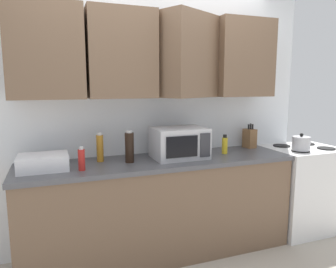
{
  "coord_description": "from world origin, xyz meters",
  "views": [
    {
      "loc": [
        -0.9,
        -2.91,
        1.56
      ],
      "look_at": [
        0.09,
        -0.25,
        1.12
      ],
      "focal_mm": 33.64,
      "sensor_mm": 36.0,
      "label": 1
    }
  ],
  "objects_px": {
    "kettle": "(301,143)",
    "bottle_soy_dark": "(129,147)",
    "bottle_amber_vinegar": "(100,148)",
    "microwave": "(179,143)",
    "knife_block": "(250,138)",
    "bottle_yellow_mustard": "(225,145)",
    "stove_range": "(301,188)",
    "dish_rack": "(43,162)",
    "bottle_red_sauce": "(82,159)"
  },
  "relations": [
    {
      "from": "dish_rack",
      "to": "bottle_yellow_mustard",
      "type": "xyz_separation_m",
      "value": [
        1.65,
        0.01,
        0.03
      ]
    },
    {
      "from": "dish_rack",
      "to": "bottle_soy_dark",
      "type": "distance_m",
      "value": 0.7
    },
    {
      "from": "stove_range",
      "to": "microwave",
      "type": "relative_size",
      "value": 1.9
    },
    {
      "from": "dish_rack",
      "to": "bottle_yellow_mustard",
      "type": "height_order",
      "value": "bottle_yellow_mustard"
    },
    {
      "from": "bottle_amber_vinegar",
      "to": "bottle_soy_dark",
      "type": "xyz_separation_m",
      "value": [
        0.23,
        -0.12,
        0.01
      ]
    },
    {
      "from": "stove_range",
      "to": "bottle_red_sauce",
      "type": "height_order",
      "value": "bottle_red_sauce"
    },
    {
      "from": "bottle_red_sauce",
      "to": "bottle_amber_vinegar",
      "type": "bearing_deg",
      "value": 53.76
    },
    {
      "from": "bottle_amber_vinegar",
      "to": "kettle",
      "type": "bearing_deg",
      "value": -7.95
    },
    {
      "from": "stove_range",
      "to": "knife_block",
      "type": "bearing_deg",
      "value": 159.94
    },
    {
      "from": "stove_range",
      "to": "bottle_red_sauce",
      "type": "bearing_deg",
      "value": -177.28
    },
    {
      "from": "stove_range",
      "to": "microwave",
      "type": "height_order",
      "value": "microwave"
    },
    {
      "from": "kettle",
      "to": "knife_block",
      "type": "distance_m",
      "value": 0.51
    },
    {
      "from": "bottle_soy_dark",
      "to": "bottle_red_sauce",
      "type": "xyz_separation_m",
      "value": [
        -0.41,
        -0.12,
        -0.05
      ]
    },
    {
      "from": "bottle_amber_vinegar",
      "to": "bottle_yellow_mustard",
      "type": "distance_m",
      "value": 1.19
    },
    {
      "from": "stove_range",
      "to": "bottle_soy_dark",
      "type": "bearing_deg",
      "value": 179.57
    },
    {
      "from": "kettle",
      "to": "bottle_amber_vinegar",
      "type": "bearing_deg",
      "value": 172.05
    },
    {
      "from": "microwave",
      "to": "bottle_soy_dark",
      "type": "xyz_separation_m",
      "value": [
        -0.47,
        -0.01,
        -0.01
      ]
    },
    {
      "from": "microwave",
      "to": "knife_block",
      "type": "height_order",
      "value": "microwave"
    },
    {
      "from": "microwave",
      "to": "bottle_red_sauce",
      "type": "relative_size",
      "value": 2.55
    },
    {
      "from": "microwave",
      "to": "stove_range",
      "type": "bearing_deg",
      "value": -1.02
    },
    {
      "from": "bottle_amber_vinegar",
      "to": "bottle_red_sauce",
      "type": "xyz_separation_m",
      "value": [
        -0.18,
        -0.24,
        -0.03
      ]
    },
    {
      "from": "knife_block",
      "to": "bottle_yellow_mustard",
      "type": "relative_size",
      "value": 1.39
    },
    {
      "from": "knife_block",
      "to": "dish_rack",
      "type": "bearing_deg",
      "value": -174.99
    },
    {
      "from": "microwave",
      "to": "bottle_yellow_mustard",
      "type": "relative_size",
      "value": 2.57
    },
    {
      "from": "bottle_amber_vinegar",
      "to": "bottle_red_sauce",
      "type": "relative_size",
      "value": 1.37
    },
    {
      "from": "dish_rack",
      "to": "kettle",
      "type": "bearing_deg",
      "value": -3.77
    },
    {
      "from": "microwave",
      "to": "bottle_red_sauce",
      "type": "height_order",
      "value": "microwave"
    },
    {
      "from": "stove_range",
      "to": "bottle_yellow_mustard",
      "type": "distance_m",
      "value": 1.09
    },
    {
      "from": "knife_block",
      "to": "bottle_yellow_mustard",
      "type": "height_order",
      "value": "knife_block"
    },
    {
      "from": "microwave",
      "to": "kettle",
      "type": "bearing_deg",
      "value": -7.47
    },
    {
      "from": "bottle_amber_vinegar",
      "to": "knife_block",
      "type": "bearing_deg",
      "value": 2.37
    },
    {
      "from": "knife_block",
      "to": "bottle_red_sauce",
      "type": "bearing_deg",
      "value": -170.05
    },
    {
      "from": "kettle",
      "to": "bottle_soy_dark",
      "type": "height_order",
      "value": "bottle_soy_dark"
    },
    {
      "from": "stove_range",
      "to": "microwave",
      "type": "distance_m",
      "value": 1.55
    },
    {
      "from": "stove_range",
      "to": "bottle_yellow_mustard",
      "type": "xyz_separation_m",
      "value": [
        -0.95,
        0.03,
        0.53
      ]
    },
    {
      "from": "microwave",
      "to": "knife_block",
      "type": "distance_m",
      "value": 0.9
    },
    {
      "from": "stove_range",
      "to": "bottle_red_sauce",
      "type": "xyz_separation_m",
      "value": [
        -2.31,
        -0.11,
        0.54
      ]
    },
    {
      "from": "microwave",
      "to": "bottle_amber_vinegar",
      "type": "height_order",
      "value": "microwave"
    },
    {
      "from": "bottle_soy_dark",
      "to": "microwave",
      "type": "bearing_deg",
      "value": 1.36
    },
    {
      "from": "stove_range",
      "to": "knife_block",
      "type": "xyz_separation_m",
      "value": [
        -0.55,
        0.2,
        0.55
      ]
    },
    {
      "from": "kettle",
      "to": "bottle_soy_dark",
      "type": "bearing_deg",
      "value": 174.9
    },
    {
      "from": "bottle_soy_dark",
      "to": "bottle_yellow_mustard",
      "type": "bearing_deg",
      "value": 1.2
    },
    {
      "from": "kettle",
      "to": "bottle_soy_dark",
      "type": "relative_size",
      "value": 0.63
    },
    {
      "from": "dish_rack",
      "to": "knife_block",
      "type": "height_order",
      "value": "knife_block"
    },
    {
      "from": "dish_rack",
      "to": "knife_block",
      "type": "bearing_deg",
      "value": 5.01
    },
    {
      "from": "microwave",
      "to": "bottle_amber_vinegar",
      "type": "relative_size",
      "value": 1.87
    },
    {
      "from": "microwave",
      "to": "bottle_amber_vinegar",
      "type": "distance_m",
      "value": 0.71
    },
    {
      "from": "kettle",
      "to": "bottle_amber_vinegar",
      "type": "xyz_separation_m",
      "value": [
        -1.96,
        0.27,
        0.04
      ]
    },
    {
      "from": "dish_rack",
      "to": "bottle_yellow_mustard",
      "type": "bearing_deg",
      "value": 0.49
    },
    {
      "from": "bottle_soy_dark",
      "to": "bottle_amber_vinegar",
      "type": "bearing_deg",
      "value": 152.94
    }
  ]
}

